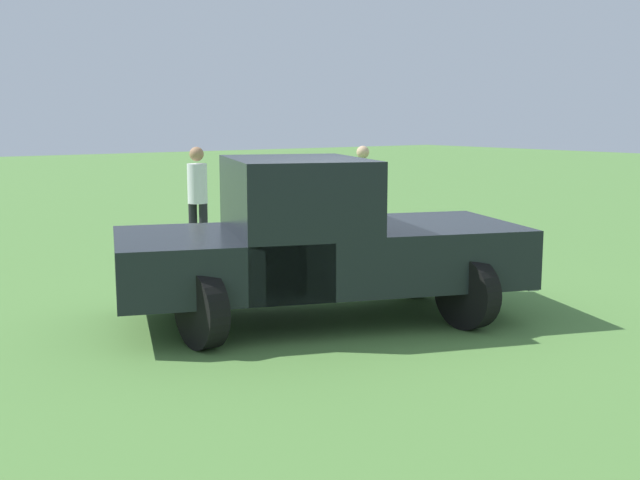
# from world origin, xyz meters

# --- Properties ---
(ground_plane) EXTENTS (80.00, 80.00, 0.00)m
(ground_plane) POSITION_xyz_m (0.00, 0.00, 0.00)
(ground_plane) COLOR #54843D
(pickup_truck) EXTENTS (3.36, 4.81, 1.81)m
(pickup_truck) POSITION_xyz_m (0.22, -0.30, 0.93)
(pickup_truck) COLOR black
(pickup_truck) RESTS_ON ground_plane
(person_bystander) EXTENTS (0.44, 0.44, 1.78)m
(person_bystander) POSITION_xyz_m (-4.25, 0.62, 1.01)
(person_bystander) COLOR black
(person_bystander) RESTS_ON ground_plane
(person_visitor) EXTENTS (0.45, 0.45, 1.75)m
(person_visitor) POSITION_xyz_m (-3.65, 3.59, 0.99)
(person_visitor) COLOR #7A6B51
(person_visitor) RESTS_ON ground_plane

